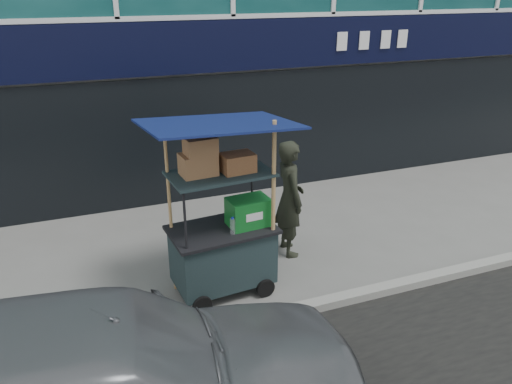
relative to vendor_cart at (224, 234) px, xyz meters
name	(u,v)px	position (x,y,z in m)	size (l,w,h in m)	color
ground	(327,297)	(1.25, -0.66, -0.87)	(80.00, 80.00, 0.00)	slate
curb	(335,301)	(1.25, -0.86, -0.81)	(80.00, 0.18, 0.12)	gray
vendor_cart	(224,234)	(0.00, 0.00, 0.00)	(1.94, 1.44, 2.48)	#19282B
vendor_man	(290,198)	(1.27, 0.67, 0.05)	(0.67, 0.44, 1.83)	black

